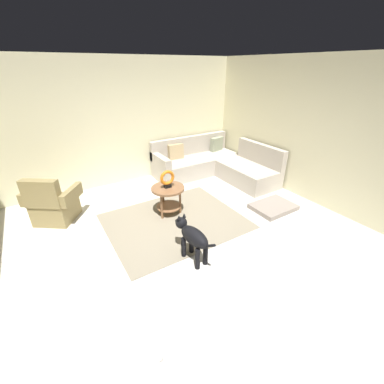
# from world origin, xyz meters

# --- Properties ---
(ground_plane) EXTENTS (6.00, 6.00, 0.10)m
(ground_plane) POSITION_xyz_m (0.00, 0.00, -0.05)
(ground_plane) COLOR silver
(wall_back) EXTENTS (6.00, 0.12, 2.70)m
(wall_back) POSITION_xyz_m (0.00, 2.94, 1.35)
(wall_back) COLOR beige
(wall_back) RESTS_ON ground_plane
(wall_right) EXTENTS (0.12, 6.00, 2.70)m
(wall_right) POSITION_xyz_m (2.94, 0.00, 1.35)
(wall_right) COLOR beige
(wall_right) RESTS_ON ground_plane
(area_rug) EXTENTS (2.30, 1.90, 0.01)m
(area_rug) POSITION_xyz_m (0.15, 0.70, 0.01)
(area_rug) COLOR gray
(area_rug) RESTS_ON ground_plane
(sectional_couch) EXTENTS (2.20, 2.25, 0.88)m
(sectional_couch) POSITION_xyz_m (1.99, 2.02, 0.29)
(sectional_couch) COLOR #B2A899
(sectional_couch) RESTS_ON ground_plane
(armchair) EXTENTS (1.00, 0.95, 0.88)m
(armchair) POSITION_xyz_m (-1.63, 1.84, 0.32)
(armchair) COLOR olive
(armchair) RESTS_ON ground_plane
(side_table) EXTENTS (0.60, 0.60, 0.54)m
(side_table) POSITION_xyz_m (0.19, 1.00, 0.42)
(side_table) COLOR brown
(side_table) RESTS_ON ground_plane
(torus_sculpture) EXTENTS (0.28, 0.08, 0.33)m
(torus_sculpture) POSITION_xyz_m (0.19, 1.00, 0.71)
(torus_sculpture) COLOR black
(torus_sculpture) RESTS_ON side_table
(dog_bed_mat) EXTENTS (0.80, 0.60, 0.09)m
(dog_bed_mat) POSITION_xyz_m (1.98, 0.08, 0.04)
(dog_bed_mat) COLOR gray
(dog_bed_mat) RESTS_ON ground_plane
(dog) EXTENTS (0.28, 0.85, 0.63)m
(dog) POSITION_xyz_m (-0.09, -0.29, 0.38)
(dog) COLOR black
(dog) RESTS_ON ground_plane
(dog_toy_ball) EXTENTS (0.08, 0.08, 0.08)m
(dog_toy_ball) POSITION_xyz_m (-1.11, -1.32, 0.04)
(dog_toy_ball) COLOR silver
(dog_toy_ball) RESTS_ON ground_plane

